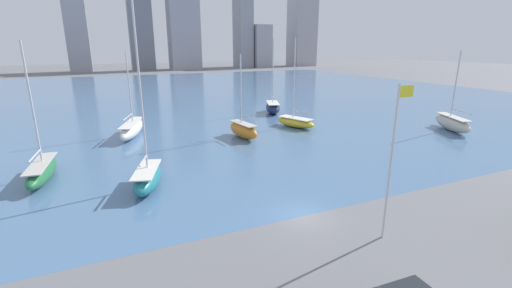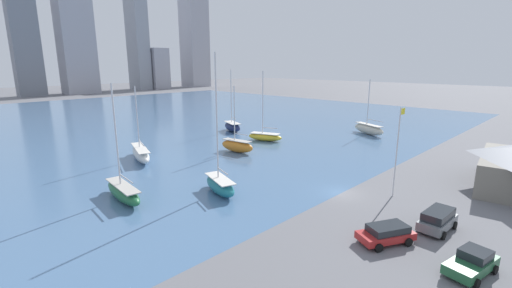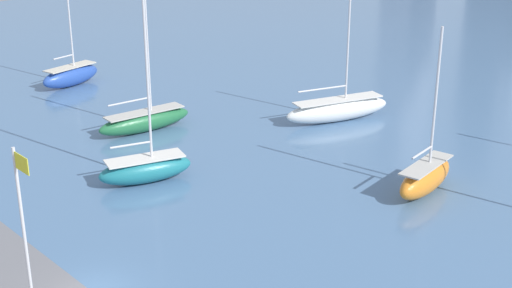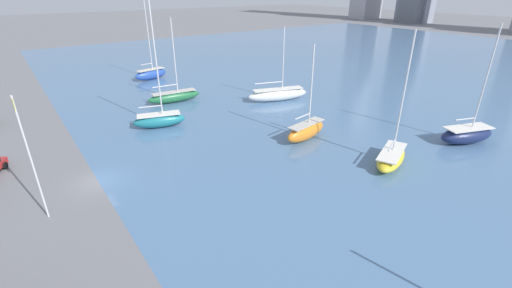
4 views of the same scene
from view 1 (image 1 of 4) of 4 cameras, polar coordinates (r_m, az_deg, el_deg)
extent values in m
plane|color=slate|center=(26.32, 7.75, -11.86)|extent=(500.00, 500.00, 0.00)
cube|color=#4C7099|center=(91.33, -16.03, 7.72)|extent=(180.00, 140.00, 0.00)
cylinder|color=silver|center=(23.01, 21.49, -3.29)|extent=(0.14, 0.14, 10.15)
cube|color=yellow|center=(22.46, 23.81, 8.05)|extent=(1.10, 0.03, 0.70)
cube|color=#9E9EA8|center=(192.44, -28.20, 19.83)|extent=(9.72, 11.00, 61.78)
cube|color=slate|center=(191.49, -18.99, 20.98)|extent=(11.32, 7.55, 62.87)
cube|color=#9E9EA8|center=(193.04, -12.11, 20.51)|extent=(15.39, 11.82, 56.83)
cube|color=slate|center=(196.68, -12.00, 17.75)|extent=(10.37, 8.53, 38.47)
cube|color=#8E939E|center=(211.84, -2.23, 22.50)|extent=(7.90, 13.72, 72.21)
cube|color=#9E9EA8|center=(211.46, 0.74, 15.98)|extent=(10.21, 12.24, 24.07)
cube|color=#9E9EA8|center=(227.09, 7.74, 20.08)|extent=(14.30, 14.03, 57.53)
ellipsoid|color=#19234C|center=(64.93, 2.83, 6.04)|extent=(4.84, 7.33, 1.99)
cube|color=silver|center=(64.78, 2.84, 6.87)|extent=(3.97, 6.01, 0.10)
cube|color=#2D2D33|center=(65.03, 2.82, 5.57)|extent=(0.59, 1.21, 0.90)
cylinder|color=silver|center=(64.62, 2.87, 12.04)|extent=(0.18, 0.18, 11.54)
cylinder|color=silver|center=(63.79, 2.93, 7.77)|extent=(1.09, 2.55, 0.14)
ellipsoid|color=white|center=(50.93, -19.96, 2.31)|extent=(5.02, 10.09, 2.00)
cube|color=silver|center=(50.73, -20.06, 3.34)|extent=(4.12, 8.27, 0.10)
cube|color=#2D2D33|center=(51.05, -19.90, 1.71)|extent=(0.71, 1.75, 0.90)
cylinder|color=silver|center=(50.69, -20.38, 8.80)|extent=(0.18, 0.18, 9.45)
cylinder|color=silver|center=(48.99, -20.62, 4.25)|extent=(1.60, 4.49, 0.14)
ellipsoid|color=#1E757F|center=(31.95, -17.67, -5.54)|extent=(4.02, 6.95, 1.82)
cube|color=silver|center=(31.65, -17.80, -4.08)|extent=(3.29, 5.70, 0.10)
cube|color=#2D2D33|center=(32.13, -17.59, -6.37)|extent=(0.51, 1.18, 0.82)
cylinder|color=silver|center=(30.54, -18.77, 8.90)|extent=(0.18, 0.18, 14.14)
cylinder|color=silver|center=(30.43, -18.30, -2.65)|extent=(0.99, 2.76, 0.14)
ellipsoid|color=yellow|center=(53.78, 6.60, 3.60)|extent=(4.74, 7.25, 1.51)
cube|color=silver|center=(53.64, 6.63, 4.33)|extent=(3.89, 5.95, 0.10)
cube|color=#2D2D33|center=(53.87, 6.59, 3.17)|extent=(0.61, 1.21, 0.68)
cylinder|color=silver|center=(53.07, 6.39, 10.78)|extent=(0.18, 0.18, 11.92)
cylinder|color=silver|center=(52.81, 7.54, 5.39)|extent=(1.27, 2.91, 0.14)
ellipsoid|color=beige|center=(59.06, 29.87, 2.99)|extent=(5.26, 8.86, 2.14)
cube|color=#BCB7AD|center=(58.87, 30.01, 3.95)|extent=(4.31, 7.27, 0.10)
cube|color=#2D2D33|center=(59.17, 29.79, 2.43)|extent=(0.78, 1.52, 0.96)
cylinder|color=silver|center=(58.81, 30.34, 8.63)|extent=(0.18, 0.18, 9.43)
cylinder|color=silver|center=(57.22, 31.02, 4.70)|extent=(2.04, 4.46, 0.14)
ellipsoid|color=#236B3D|center=(38.04, -32.09, -3.91)|extent=(2.64, 8.53, 1.73)
cube|color=#BCB7AD|center=(37.81, -32.27, -2.75)|extent=(2.16, 6.99, 0.10)
cube|color=#2D2D33|center=(38.19, -31.98, -4.59)|extent=(0.30, 1.52, 0.78)
cylinder|color=silver|center=(37.24, -33.33, 5.70)|extent=(0.18, 0.18, 11.02)
cylinder|color=silver|center=(36.28, -32.98, -1.66)|extent=(0.50, 3.87, 0.14)
ellipsoid|color=orange|center=(47.09, -2.15, 2.27)|extent=(2.79, 6.72, 2.09)
cube|color=#BCB7AD|center=(46.86, -2.16, 3.46)|extent=(2.28, 5.51, 0.10)
cube|color=#2D2D33|center=(47.23, -2.14, 1.59)|extent=(0.34, 1.18, 0.94)
cylinder|color=silver|center=(46.49, -2.53, 9.14)|extent=(0.18, 0.18, 9.15)
cylinder|color=silver|center=(45.88, -1.60, 4.66)|extent=(0.57, 2.75, 0.14)
camera|label=2|loc=(21.32, -113.65, 0.12)|focal=24.00mm
camera|label=3|loc=(42.32, 63.73, 18.30)|focal=50.00mm
camera|label=4|loc=(46.84, 49.34, 16.50)|focal=24.00mm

